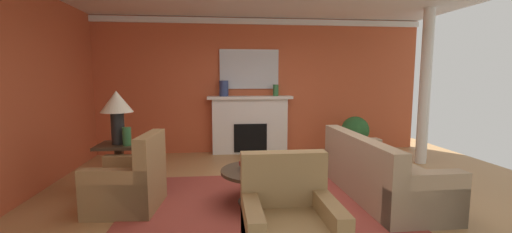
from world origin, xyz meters
name	(u,v)px	position (x,y,z in m)	size (l,w,h in m)	color
ground_plane	(278,198)	(0.00, 0.00, 0.00)	(8.71, 8.71, 0.00)	tan
wall_fireplace	(255,86)	(0.00, 2.90, 1.44)	(7.30, 0.12, 2.88)	#C65633
wall_window	(14,92)	(-3.41, 0.30, 1.44)	(0.12, 6.29, 2.88)	#C65633
crown_moulding	(255,21)	(0.00, 2.82, 2.80)	(7.30, 0.08, 0.12)	white
area_rug	(259,203)	(-0.27, -0.16, 0.01)	(3.41, 2.43, 0.01)	#993D33
fireplace	(250,126)	(-0.13, 2.69, 0.58)	(1.80, 0.35, 1.23)	white
mantel_mirror	(249,69)	(-0.13, 2.81, 1.80)	(1.26, 0.04, 0.83)	silver
sofa	(378,175)	(1.38, -0.10, 0.30)	(0.93, 2.11, 0.85)	tan
armchair_near_window	(129,185)	(-1.90, -0.16, 0.31)	(0.87, 0.87, 0.95)	#9E7A4C
armchair_facing_fireplace	(289,232)	(-0.19, -1.59, 0.31)	(0.80, 0.80, 0.95)	#9E7A4C
coffee_table	(259,178)	(-0.27, -0.16, 0.34)	(1.00, 1.00, 0.45)	#3D2D1E
side_table	(120,164)	(-2.20, 0.49, 0.40)	(0.56, 0.56, 0.70)	#3D2D1E
table_lamp	(117,107)	(-2.20, 0.49, 1.22)	(0.44, 0.44, 0.75)	black
vase_mantel_left	(224,88)	(-0.68, 2.64, 1.40)	(0.19, 0.19, 0.33)	navy
vase_mantel_right	(276,90)	(0.42, 2.64, 1.35)	(0.12, 0.12, 0.24)	#33703D
vase_on_side_table	(127,136)	(-2.05, 0.37, 0.83)	(0.12, 0.12, 0.25)	#33703D
book_red_cover	(251,169)	(-0.39, -0.23, 0.48)	(0.24, 0.18, 0.05)	maroon
book_art_folio	(250,164)	(-0.40, -0.16, 0.53)	(0.24, 0.17, 0.06)	maroon
book_small_novel	(250,159)	(-0.39, -0.08, 0.58)	(0.25, 0.16, 0.04)	maroon
potted_plant	(355,133)	(1.99, 2.14, 0.49)	(0.56, 0.56, 0.83)	#A8754C
column_white	(425,88)	(3.04, 1.50, 1.44)	(0.20, 0.20, 2.88)	white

